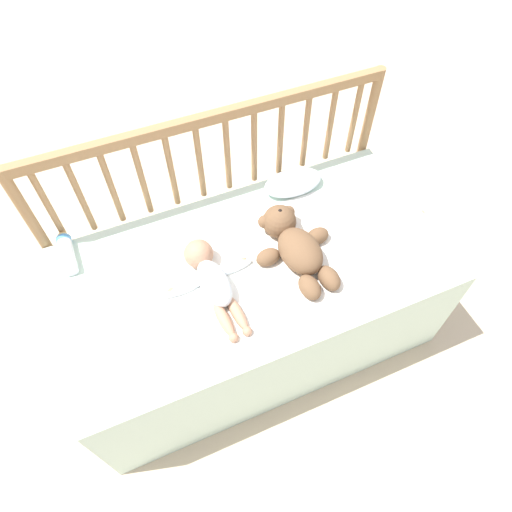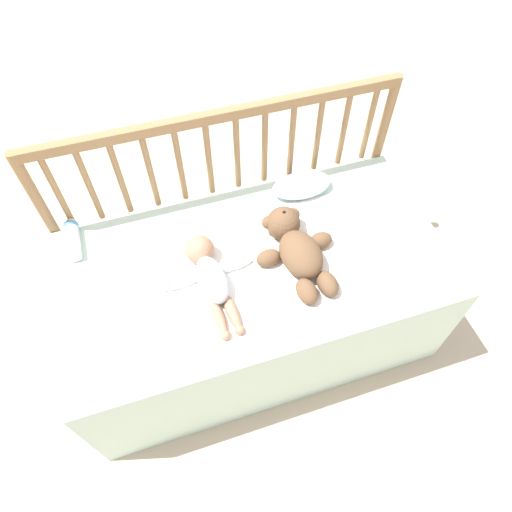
{
  "view_description": "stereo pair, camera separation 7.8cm",
  "coord_description": "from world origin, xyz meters",
  "px_view_note": "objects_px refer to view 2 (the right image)",
  "views": [
    {
      "loc": [
        -0.33,
        -0.8,
        1.74
      ],
      "look_at": [
        0.0,
        -0.01,
        0.54
      ],
      "focal_mm": 32.0,
      "sensor_mm": 36.0,
      "label": 1
    },
    {
      "loc": [
        -0.26,
        -0.83,
        1.74
      ],
      "look_at": [
        0.0,
        -0.01,
        0.54
      ],
      "focal_mm": 32.0,
      "sensor_mm": 36.0,
      "label": 2
    }
  ],
  "objects_px": {
    "teddy_bear": "(296,247)",
    "baby_bottle": "(73,238)",
    "baby": "(210,275)",
    "small_pillow": "(302,185)"
  },
  "relations": [
    {
      "from": "teddy_bear",
      "to": "baby",
      "type": "distance_m",
      "value": 0.3
    },
    {
      "from": "baby_bottle",
      "to": "small_pillow",
      "type": "height_order",
      "value": "small_pillow"
    },
    {
      "from": "baby",
      "to": "small_pillow",
      "type": "bearing_deg",
      "value": 33.8
    },
    {
      "from": "baby_bottle",
      "to": "small_pillow",
      "type": "bearing_deg",
      "value": -0.85
    },
    {
      "from": "baby_bottle",
      "to": "baby",
      "type": "bearing_deg",
      "value": -36.13
    },
    {
      "from": "teddy_bear",
      "to": "baby_bottle",
      "type": "bearing_deg",
      "value": 157.74
    },
    {
      "from": "teddy_bear",
      "to": "small_pillow",
      "type": "xyz_separation_m",
      "value": [
        0.13,
        0.28,
        -0.02
      ]
    },
    {
      "from": "teddy_bear",
      "to": "baby",
      "type": "xyz_separation_m",
      "value": [
        -0.3,
        -0.01,
        -0.01
      ]
    },
    {
      "from": "small_pillow",
      "to": "teddy_bear",
      "type": "bearing_deg",
      "value": -114.9
    },
    {
      "from": "teddy_bear",
      "to": "small_pillow",
      "type": "relative_size",
      "value": 1.63
    }
  ]
}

